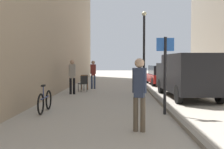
{
  "coord_description": "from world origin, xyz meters",
  "views": [
    {
      "loc": [
        -0.19,
        -1.45,
        1.8
      ],
      "look_at": [
        -0.54,
        12.39,
        1.13
      ],
      "focal_mm": 45.33,
      "sensor_mm": 36.0,
      "label": 1
    }
  ],
  "objects_px": {
    "cafe_chair_near_window": "(84,81)",
    "cafe_chair_by_doorway": "(83,82)",
    "pedestrian_main_foreground": "(93,73)",
    "pedestrian_mid_block": "(72,74)",
    "delivery_van": "(187,74)",
    "lamp_post": "(144,46)",
    "street_sign_post": "(165,69)",
    "parked_car": "(161,75)",
    "pedestrian_far_crossing": "(139,89)",
    "bicycle_leaning": "(45,101)"
  },
  "relations": [
    {
      "from": "cafe_chair_by_doorway",
      "to": "street_sign_post",
      "type": "bearing_deg",
      "value": -95.75
    },
    {
      "from": "pedestrian_main_foreground",
      "to": "pedestrian_far_crossing",
      "type": "bearing_deg",
      "value": -90.25
    },
    {
      "from": "pedestrian_mid_block",
      "to": "pedestrian_main_foreground",
      "type": "bearing_deg",
      "value": 70.05
    },
    {
      "from": "pedestrian_mid_block",
      "to": "delivery_van",
      "type": "relative_size",
      "value": 0.33
    },
    {
      "from": "parked_car",
      "to": "lamp_post",
      "type": "xyz_separation_m",
      "value": [
        -1.67,
        -4.5,
        2.01
      ]
    },
    {
      "from": "parked_car",
      "to": "delivery_van",
      "type": "bearing_deg",
      "value": -92.38
    },
    {
      "from": "cafe_chair_near_window",
      "to": "cafe_chair_by_doorway",
      "type": "height_order",
      "value": "same"
    },
    {
      "from": "pedestrian_far_crossing",
      "to": "street_sign_post",
      "type": "distance_m",
      "value": 2.62
    },
    {
      "from": "pedestrian_main_foreground",
      "to": "bicycle_leaning",
      "type": "bearing_deg",
      "value": -107.83
    },
    {
      "from": "pedestrian_mid_block",
      "to": "street_sign_post",
      "type": "bearing_deg",
      "value": -58.47
    },
    {
      "from": "pedestrian_main_foreground",
      "to": "street_sign_post",
      "type": "distance_m",
      "value": 9.28
    },
    {
      "from": "street_sign_post",
      "to": "cafe_chair_by_doorway",
      "type": "bearing_deg",
      "value": -68.91
    },
    {
      "from": "pedestrian_far_crossing",
      "to": "bicycle_leaning",
      "type": "xyz_separation_m",
      "value": [
        -3.13,
        2.67,
        -0.7
      ]
    },
    {
      "from": "cafe_chair_near_window",
      "to": "pedestrian_main_foreground",
      "type": "bearing_deg",
      "value": 56.2
    },
    {
      "from": "pedestrian_mid_block",
      "to": "parked_car",
      "type": "xyz_separation_m",
      "value": [
        5.69,
        6.37,
        -0.36
      ]
    },
    {
      "from": "pedestrian_far_crossing",
      "to": "street_sign_post",
      "type": "height_order",
      "value": "street_sign_post"
    },
    {
      "from": "pedestrian_far_crossing",
      "to": "delivery_van",
      "type": "height_order",
      "value": "delivery_van"
    },
    {
      "from": "pedestrian_far_crossing",
      "to": "delivery_van",
      "type": "distance_m",
      "value": 7.25
    },
    {
      "from": "pedestrian_mid_block",
      "to": "cafe_chair_near_window",
      "type": "bearing_deg",
      "value": 76.08
    },
    {
      "from": "pedestrian_mid_block",
      "to": "street_sign_post",
      "type": "height_order",
      "value": "street_sign_post"
    },
    {
      "from": "delivery_van",
      "to": "cafe_chair_by_doorway",
      "type": "distance_m",
      "value": 5.99
    },
    {
      "from": "pedestrian_mid_block",
      "to": "lamp_post",
      "type": "xyz_separation_m",
      "value": [
        4.02,
        1.87,
        1.65
      ]
    },
    {
      "from": "lamp_post",
      "to": "cafe_chair_near_window",
      "type": "bearing_deg",
      "value": 173.99
    },
    {
      "from": "parked_car",
      "to": "bicycle_leaning",
      "type": "height_order",
      "value": "parked_car"
    },
    {
      "from": "street_sign_post",
      "to": "lamp_post",
      "type": "xyz_separation_m",
      "value": [
        -0.05,
        7.52,
        1.18
      ]
    },
    {
      "from": "lamp_post",
      "to": "cafe_chair_by_doorway",
      "type": "height_order",
      "value": "lamp_post"
    },
    {
      "from": "pedestrian_mid_block",
      "to": "cafe_chair_by_doorway",
      "type": "height_order",
      "value": "pedestrian_mid_block"
    },
    {
      "from": "lamp_post",
      "to": "cafe_chair_by_doorway",
      "type": "xyz_separation_m",
      "value": [
        -3.58,
        -0.66,
        -2.18
      ]
    },
    {
      "from": "pedestrian_far_crossing",
      "to": "bicycle_leaning",
      "type": "relative_size",
      "value": 1.06
    },
    {
      "from": "street_sign_post",
      "to": "cafe_chair_by_doorway",
      "type": "distance_m",
      "value": 7.83
    },
    {
      "from": "pedestrian_far_crossing",
      "to": "lamp_post",
      "type": "bearing_deg",
      "value": 103.67
    },
    {
      "from": "pedestrian_main_foreground",
      "to": "pedestrian_mid_block",
      "type": "relative_size",
      "value": 0.98
    },
    {
      "from": "cafe_chair_by_doorway",
      "to": "pedestrian_mid_block",
      "type": "bearing_deg",
      "value": -143.53
    },
    {
      "from": "lamp_post",
      "to": "bicycle_leaning",
      "type": "xyz_separation_m",
      "value": [
        -4.1,
        -7.21,
        -2.34
      ]
    },
    {
      "from": "lamp_post",
      "to": "cafe_chair_near_window",
      "type": "height_order",
      "value": "lamp_post"
    },
    {
      "from": "parked_car",
      "to": "street_sign_post",
      "type": "relative_size",
      "value": 1.65
    },
    {
      "from": "street_sign_post",
      "to": "cafe_chair_by_doorway",
      "type": "relative_size",
      "value": 2.77
    },
    {
      "from": "pedestrian_main_foreground",
      "to": "bicycle_leaning",
      "type": "xyz_separation_m",
      "value": [
        -0.93,
        -8.38,
        -0.67
      ]
    },
    {
      "from": "delivery_van",
      "to": "parked_car",
      "type": "xyz_separation_m",
      "value": [
        -0.14,
        7.69,
        -0.45
      ]
    },
    {
      "from": "pedestrian_main_foreground",
      "to": "cafe_chair_near_window",
      "type": "relative_size",
      "value": 1.93
    },
    {
      "from": "street_sign_post",
      "to": "lamp_post",
      "type": "height_order",
      "value": "lamp_post"
    },
    {
      "from": "street_sign_post",
      "to": "pedestrian_far_crossing",
      "type": "bearing_deg",
      "value": 59.69
    },
    {
      "from": "pedestrian_main_foreground",
      "to": "street_sign_post",
      "type": "bearing_deg",
      "value": -81.14
    },
    {
      "from": "pedestrian_mid_block",
      "to": "street_sign_post",
      "type": "relative_size",
      "value": 0.72
    },
    {
      "from": "pedestrian_main_foreground",
      "to": "parked_car",
      "type": "relative_size",
      "value": 0.42
    },
    {
      "from": "delivery_van",
      "to": "parked_car",
      "type": "relative_size",
      "value": 1.31
    },
    {
      "from": "pedestrian_main_foreground",
      "to": "bicycle_leaning",
      "type": "distance_m",
      "value": 8.46
    },
    {
      "from": "cafe_chair_near_window",
      "to": "cafe_chair_by_doorway",
      "type": "distance_m",
      "value": 1.04
    },
    {
      "from": "parked_car",
      "to": "cafe_chair_by_doorway",
      "type": "distance_m",
      "value": 7.37
    },
    {
      "from": "pedestrian_main_foreground",
      "to": "pedestrian_mid_block",
      "type": "xyz_separation_m",
      "value": [
        -0.85,
        -3.03,
        0.02
      ]
    }
  ]
}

